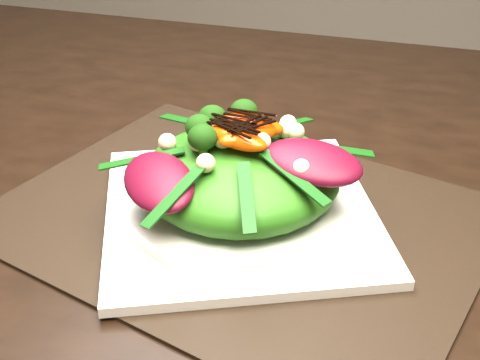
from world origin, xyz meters
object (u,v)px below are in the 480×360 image
(placemat, at_px, (240,217))
(salad_bowl, at_px, (240,200))
(plate_base, at_px, (240,212))
(dining_table, at_px, (288,172))
(orange_segment, at_px, (234,133))
(lettuce_mound, at_px, (240,175))

(placemat, xyz_separation_m, salad_bowl, (0.00, 0.00, 0.02))
(plate_base, height_order, salad_bowl, salad_bowl)
(placemat, relative_size, salad_bowl, 2.06)
(dining_table, distance_m, orange_segment, 0.17)
(lettuce_mound, bearing_deg, orange_segment, 141.43)
(dining_table, xyz_separation_m, salad_bowl, (-0.02, -0.14, 0.04))
(orange_segment, bearing_deg, plate_base, -38.57)
(plate_base, xyz_separation_m, orange_segment, (-0.01, 0.01, 0.08))
(plate_base, distance_m, salad_bowl, 0.01)
(dining_table, relative_size, placemat, 3.48)
(plate_base, xyz_separation_m, lettuce_mound, (-0.00, 0.00, 0.04))
(plate_base, distance_m, lettuce_mound, 0.04)
(dining_table, relative_size, plate_base, 6.13)
(plate_base, bearing_deg, dining_table, 82.61)
(dining_table, xyz_separation_m, plate_base, (-0.02, -0.14, 0.03))
(placemat, distance_m, plate_base, 0.01)
(salad_bowl, bearing_deg, placemat, 0.00)
(salad_bowl, relative_size, orange_segment, 3.31)
(plate_base, bearing_deg, salad_bowl, 0.00)
(salad_bowl, bearing_deg, orange_segment, 141.43)
(placemat, relative_size, orange_segment, 6.82)
(dining_table, relative_size, lettuce_mound, 8.39)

